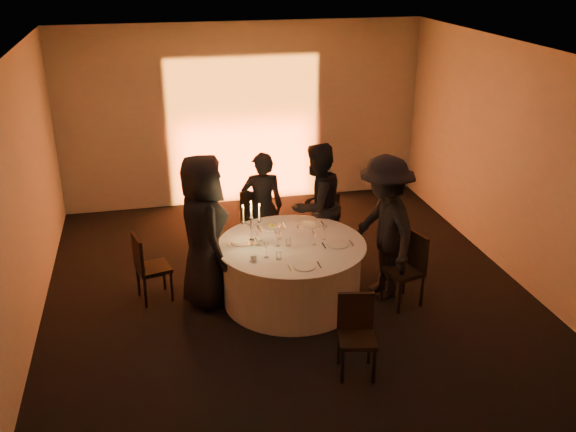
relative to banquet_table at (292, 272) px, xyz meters
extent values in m
plane|color=black|center=(0.00, 0.00, -0.38)|extent=(7.00, 7.00, 0.00)
plane|color=silver|center=(0.00, 0.00, 2.62)|extent=(7.00, 7.00, 0.00)
plane|color=#B5B1A8|center=(0.00, 3.50, 1.12)|extent=(7.00, 0.00, 7.00)
plane|color=#B5B1A8|center=(0.00, -3.50, 1.12)|extent=(7.00, 0.00, 7.00)
plane|color=#B5B1A8|center=(-3.00, 0.00, 1.12)|extent=(0.00, 7.00, 7.00)
plane|color=#B5B1A8|center=(3.00, 0.00, 1.12)|extent=(0.00, 7.00, 7.00)
cube|color=black|center=(0.00, 3.20, -0.33)|extent=(0.25, 0.12, 0.10)
cylinder|color=black|center=(0.00, 0.00, -0.37)|extent=(0.60, 0.60, 0.03)
cylinder|color=black|center=(0.00, 0.00, -0.01)|extent=(0.20, 0.20, 0.75)
cylinder|color=silver|center=(0.00, 0.00, -0.01)|extent=(1.68, 1.68, 0.75)
cylinder|color=silver|center=(0.00, 0.00, 0.38)|extent=(1.80, 1.80, 0.02)
cube|color=black|center=(-1.65, 0.41, 0.04)|extent=(0.46, 0.46, 0.05)
cube|color=black|center=(-1.82, 0.37, 0.27)|extent=(0.13, 0.38, 0.44)
cylinder|color=black|center=(-1.45, 0.29, -0.18)|extent=(0.04, 0.04, 0.41)
cylinder|color=black|center=(-1.53, 0.61, -0.18)|extent=(0.04, 0.04, 0.41)
cylinder|color=black|center=(-1.77, 0.21, -0.18)|extent=(0.04, 0.04, 0.41)
cylinder|color=black|center=(-1.85, 0.53, -0.18)|extent=(0.04, 0.04, 0.41)
cube|color=black|center=(-0.18, 1.71, 0.04)|extent=(0.43, 0.43, 0.05)
cube|color=black|center=(-0.20, 1.53, 0.29)|extent=(0.39, 0.08, 0.45)
cylinder|color=black|center=(0.01, 1.86, -0.18)|extent=(0.04, 0.04, 0.42)
cylinder|color=black|center=(-0.33, 1.89, -0.18)|extent=(0.04, 0.04, 0.42)
cylinder|color=black|center=(-0.03, 1.53, -0.18)|extent=(0.04, 0.04, 0.42)
cylinder|color=black|center=(-0.36, 1.56, -0.18)|extent=(0.04, 0.04, 0.42)
cube|color=black|center=(0.70, 1.27, 0.04)|extent=(0.53, 0.53, 0.05)
cube|color=black|center=(0.79, 1.12, 0.29)|extent=(0.36, 0.22, 0.45)
cylinder|color=black|center=(0.77, 1.50, -0.17)|extent=(0.04, 0.04, 0.42)
cylinder|color=black|center=(0.47, 1.34, -0.17)|extent=(0.04, 0.04, 0.42)
cylinder|color=black|center=(0.93, 1.21, -0.17)|extent=(0.04, 0.04, 0.42)
cylinder|color=black|center=(0.63, 1.04, -0.17)|extent=(0.04, 0.04, 0.42)
cube|color=black|center=(1.30, -0.39, 0.05)|extent=(0.49, 0.49, 0.05)
cube|color=black|center=(1.47, -0.34, 0.30)|extent=(0.15, 0.39, 0.45)
cylinder|color=black|center=(1.09, -0.27, -0.17)|extent=(0.04, 0.04, 0.43)
cylinder|color=black|center=(1.18, -0.60, -0.17)|extent=(0.04, 0.04, 0.43)
cylinder|color=black|center=(1.41, -0.17, -0.17)|extent=(0.04, 0.04, 0.43)
cylinder|color=black|center=(1.51, -0.50, -0.17)|extent=(0.04, 0.04, 0.43)
cube|color=black|center=(0.31, -1.60, 0.02)|extent=(0.44, 0.44, 0.05)
cube|color=black|center=(0.34, -1.44, 0.25)|extent=(0.37, 0.11, 0.43)
cylinder|color=black|center=(0.12, -1.73, -0.19)|extent=(0.04, 0.04, 0.40)
cylinder|color=black|center=(0.43, -1.79, -0.19)|extent=(0.04, 0.04, 0.40)
cylinder|color=black|center=(0.18, -1.42, -0.19)|extent=(0.04, 0.04, 0.40)
cylinder|color=black|center=(0.49, -1.47, -0.19)|extent=(0.04, 0.04, 0.40)
imported|color=black|center=(-1.03, 0.21, 0.56)|extent=(0.77, 1.03, 1.89)
imported|color=black|center=(-0.13, 1.20, 0.40)|extent=(0.61, 0.43, 1.57)
imported|color=black|center=(0.55, 0.90, 0.48)|extent=(1.05, 0.99, 1.72)
imported|color=black|center=(1.13, -0.12, 0.53)|extent=(0.80, 1.25, 1.83)
cylinder|color=white|center=(-0.57, 0.17, 0.39)|extent=(0.28, 0.28, 0.01)
cube|color=silver|center=(-0.74, 0.17, 0.39)|extent=(0.01, 0.17, 0.01)
cube|color=silver|center=(-0.40, 0.17, 0.39)|extent=(0.02, 0.17, 0.01)
cylinder|color=white|center=(-0.14, 0.54, 0.39)|extent=(0.28, 0.28, 0.01)
cube|color=silver|center=(-0.31, 0.54, 0.39)|extent=(0.02, 0.17, 0.01)
cube|color=silver|center=(0.03, 0.54, 0.39)|extent=(0.01, 0.17, 0.01)
sphere|color=yellow|center=(-0.14, 0.54, 0.43)|extent=(0.07, 0.07, 0.07)
cylinder|color=white|center=(0.35, 0.49, 0.39)|extent=(0.26, 0.26, 0.01)
cube|color=silver|center=(0.18, 0.49, 0.39)|extent=(0.02, 0.17, 0.01)
cube|color=silver|center=(0.52, 0.49, 0.39)|extent=(0.01, 0.17, 0.01)
cylinder|color=white|center=(0.53, -0.15, 0.39)|extent=(0.26, 0.26, 0.01)
cube|color=silver|center=(0.36, -0.15, 0.39)|extent=(0.02, 0.17, 0.01)
cube|color=silver|center=(0.70, -0.15, 0.39)|extent=(0.01, 0.17, 0.01)
cylinder|color=white|center=(0.00, -0.62, 0.39)|extent=(0.26, 0.26, 0.01)
cube|color=silver|center=(-0.17, -0.62, 0.39)|extent=(0.02, 0.17, 0.01)
cube|color=silver|center=(0.17, -0.62, 0.39)|extent=(0.02, 0.17, 0.01)
cylinder|color=white|center=(-0.52, -0.32, 0.39)|extent=(0.11, 0.11, 0.01)
cylinder|color=white|center=(-0.52, -0.32, 0.42)|extent=(0.07, 0.07, 0.06)
cylinder|color=silver|center=(-0.47, 0.08, 0.39)|extent=(0.12, 0.12, 0.02)
sphere|color=silver|center=(-0.47, 0.08, 0.45)|extent=(0.06, 0.06, 0.06)
cylinder|color=silver|center=(-0.47, 0.08, 0.56)|extent=(0.02, 0.02, 0.30)
cylinder|color=silver|center=(-0.47, 0.08, 0.73)|extent=(0.05, 0.05, 0.03)
cylinder|color=white|center=(-0.47, 0.08, 0.83)|extent=(0.02, 0.02, 0.19)
cone|color=orange|center=(-0.47, 0.08, 0.94)|extent=(0.02, 0.02, 0.03)
cylinder|color=silver|center=(-0.52, 0.08, 0.65)|extent=(0.11, 0.02, 0.07)
cylinder|color=silver|center=(-0.57, 0.08, 0.68)|extent=(0.05, 0.05, 0.02)
cylinder|color=white|center=(-0.57, 0.08, 0.78)|extent=(0.02, 0.02, 0.19)
cone|color=orange|center=(-0.57, 0.08, 0.90)|extent=(0.02, 0.02, 0.03)
cylinder|color=silver|center=(-0.42, 0.08, 0.65)|extent=(0.11, 0.02, 0.07)
cylinder|color=silver|center=(-0.37, 0.08, 0.68)|extent=(0.05, 0.05, 0.02)
cylinder|color=white|center=(-0.37, 0.08, 0.78)|extent=(0.02, 0.02, 0.19)
cone|color=orange|center=(-0.37, 0.08, 0.90)|extent=(0.02, 0.02, 0.03)
cylinder|color=silver|center=(0.42, 0.42, 0.39)|extent=(0.06, 0.06, 0.01)
cylinder|color=silver|center=(0.42, 0.42, 0.44)|extent=(0.01, 0.01, 0.10)
cone|color=silver|center=(0.42, 0.42, 0.53)|extent=(0.07, 0.07, 0.09)
cylinder|color=silver|center=(-0.40, 0.05, 0.39)|extent=(0.06, 0.06, 0.01)
cylinder|color=silver|center=(-0.40, 0.05, 0.44)|extent=(0.01, 0.01, 0.10)
cone|color=silver|center=(-0.40, 0.05, 0.53)|extent=(0.07, 0.07, 0.09)
cylinder|color=silver|center=(-0.37, -0.30, 0.39)|extent=(0.06, 0.06, 0.01)
cylinder|color=silver|center=(-0.37, -0.30, 0.44)|extent=(0.01, 0.01, 0.10)
cone|color=silver|center=(-0.37, -0.30, 0.53)|extent=(0.07, 0.07, 0.09)
cylinder|color=silver|center=(-0.11, 0.17, 0.39)|extent=(0.06, 0.06, 0.01)
cylinder|color=silver|center=(-0.11, 0.17, 0.44)|extent=(0.01, 0.01, 0.10)
cone|color=silver|center=(-0.11, 0.17, 0.53)|extent=(0.07, 0.07, 0.09)
cylinder|color=silver|center=(-0.35, 0.16, 0.39)|extent=(0.06, 0.06, 0.01)
cylinder|color=silver|center=(-0.35, 0.16, 0.44)|extent=(0.01, 0.01, 0.10)
cone|color=silver|center=(-0.35, 0.16, 0.53)|extent=(0.07, 0.07, 0.09)
cylinder|color=silver|center=(-0.17, -0.02, 0.39)|extent=(0.06, 0.06, 0.01)
cylinder|color=silver|center=(-0.17, -0.02, 0.44)|extent=(0.01, 0.01, 0.10)
cone|color=silver|center=(-0.17, -0.02, 0.53)|extent=(0.07, 0.07, 0.09)
cylinder|color=silver|center=(0.25, -0.10, 0.39)|extent=(0.06, 0.06, 0.01)
cylinder|color=silver|center=(0.25, -0.10, 0.44)|extent=(0.01, 0.01, 0.10)
cone|color=silver|center=(0.25, -0.10, 0.53)|extent=(0.07, 0.07, 0.09)
cylinder|color=silver|center=(0.41, 0.02, 0.39)|extent=(0.06, 0.06, 0.01)
cylinder|color=silver|center=(0.41, 0.02, 0.44)|extent=(0.01, 0.01, 0.10)
cone|color=silver|center=(0.41, 0.02, 0.53)|extent=(0.07, 0.07, 0.09)
cylinder|color=silver|center=(-0.45, 0.25, 0.39)|extent=(0.06, 0.06, 0.01)
cylinder|color=silver|center=(-0.45, 0.25, 0.44)|extent=(0.01, 0.01, 0.10)
cone|color=silver|center=(-0.45, 0.25, 0.53)|extent=(0.07, 0.07, 0.09)
cylinder|color=silver|center=(-0.05, -0.04, 0.43)|extent=(0.07, 0.07, 0.09)
cylinder|color=silver|center=(-0.24, -0.37, 0.43)|extent=(0.07, 0.07, 0.09)
cylinder|color=silver|center=(-0.11, 0.35, 0.43)|extent=(0.07, 0.07, 0.09)
camera|label=1|loc=(-1.59, -6.79, 3.69)|focal=40.00mm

